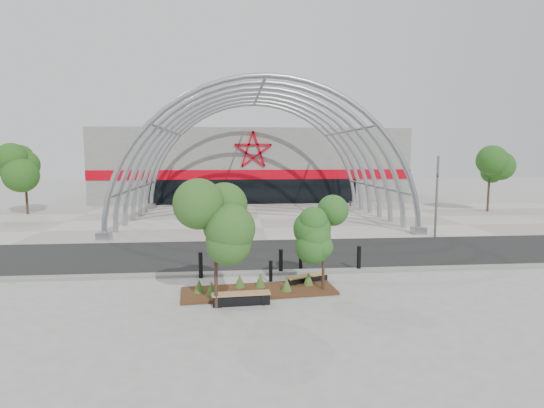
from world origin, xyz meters
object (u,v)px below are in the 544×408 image
Objects in this scene: street_tree_1 at (324,230)px; bench_0 at (241,299)px; bench_1 at (307,280)px; signal_pole at (437,195)px; bollard_2 at (281,261)px; street_tree_0 at (215,226)px.

street_tree_1 is 1.63× the size of bench_0.
bench_0 is 3.44m from bench_1.
bollard_2 is (-10.64, -7.27, -2.14)m from signal_pole.
signal_pole is 13.43m from bench_1.
bollard_2 is at bearing 118.94° from bench_1.
street_tree_1 is 1.84× the size of bench_1.
bench_0 is at bearing -138.51° from signal_pole.
street_tree_0 is 2.18× the size of bench_1.
signal_pole is 13.06m from bollard_2.
bench_0 is at bearing -160.54° from street_tree_1.
street_tree_0 is 2.80m from bench_0.
signal_pole is 2.49× the size of bench_0.
bollard_2 is at bearing 64.20° from bench_0.
street_tree_0 reaches higher than street_tree_1.
bench_1 is at bearing 113.40° from street_tree_1.
street_tree_0 is 3.62× the size of bollard_2.
bench_0 is at bearing -141.89° from bench_1.
street_tree_1 is at bearing -63.12° from bollard_2.
bench_0 is 1.88× the size of bollard_2.
bench_0 is (-12.45, -11.01, -2.48)m from signal_pole.
signal_pole reaches higher than bollard_2.
street_tree_1 is 4.00m from bench_0.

